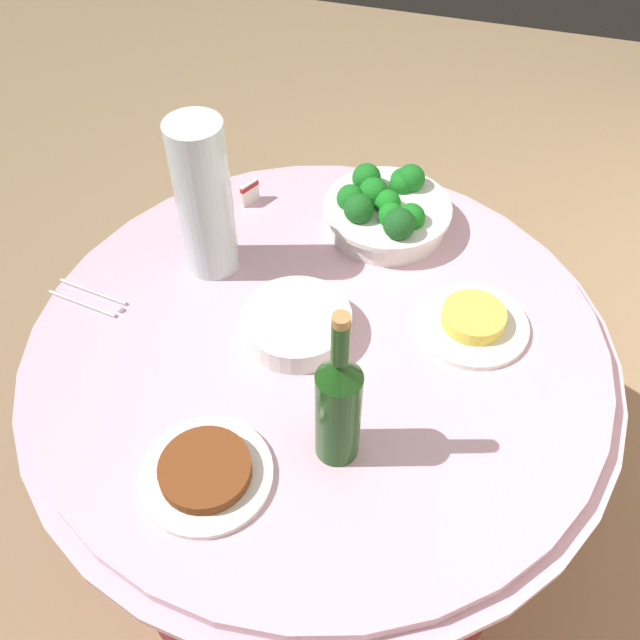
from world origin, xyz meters
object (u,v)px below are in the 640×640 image
object	(u,v)px
serving_tongs	(91,299)
label_placard_front	(250,192)
plate_stack	(297,324)
food_plate_fried_egg	(472,321)
broccoli_bowl	(386,210)
wine_bottle	(338,405)
decorative_fruit_vase	(205,207)
food_plate_stir_fry	(206,472)

from	to	relation	value
serving_tongs	label_placard_front	world-z (taller)	label_placard_front
plate_stack	label_placard_front	world-z (taller)	label_placard_front
food_plate_fried_egg	plate_stack	bearing A→B (deg)	-71.13
broccoli_bowl	food_plate_fried_egg	xyz separation A→B (m)	(0.24, 0.23, -0.03)
wine_bottle	label_placard_front	xyz separation A→B (m)	(-0.57, -0.36, -0.10)
decorative_fruit_vase	food_plate_fried_egg	world-z (taller)	decorative_fruit_vase
food_plate_fried_egg	broccoli_bowl	bearing A→B (deg)	-136.54
decorative_fruit_vase	food_plate_stir_fry	bearing A→B (deg)	20.53
food_plate_fried_egg	label_placard_front	distance (m)	0.59
plate_stack	food_plate_stir_fry	distance (m)	0.34
label_placard_front	serving_tongs	bearing A→B (deg)	-28.24
food_plate_fried_egg	label_placard_front	xyz separation A→B (m)	(-0.24, -0.54, 0.02)
broccoli_bowl	label_placard_front	xyz separation A→B (m)	(0.00, -0.32, -0.02)
plate_stack	label_placard_front	xyz separation A→B (m)	(-0.35, -0.22, 0.01)
serving_tongs	plate_stack	bearing A→B (deg)	94.34
food_plate_fried_egg	label_placard_front	world-z (taller)	label_placard_front
food_plate_stir_fry	food_plate_fried_egg	size ratio (longest dim) A/B	1.00
food_plate_fried_egg	label_placard_front	bearing A→B (deg)	-113.70
broccoli_bowl	food_plate_fried_egg	size ratio (longest dim) A/B	1.27
plate_stack	broccoli_bowl	bearing A→B (deg)	164.82
plate_stack	decorative_fruit_vase	size ratio (longest dim) A/B	0.62
broccoli_bowl	label_placard_front	distance (m)	0.32
wine_bottle	food_plate_stir_fry	xyz separation A→B (m)	(0.11, -0.19, -0.11)
food_plate_stir_fry	food_plate_fried_egg	distance (m)	0.58
plate_stack	food_plate_fried_egg	xyz separation A→B (m)	(-0.11, 0.32, -0.01)
plate_stack	wine_bottle	bearing A→B (deg)	32.09
broccoli_bowl	decorative_fruit_vase	distance (m)	0.40
decorative_fruit_vase	serving_tongs	distance (m)	0.30
broccoli_bowl	wine_bottle	xyz separation A→B (m)	(0.58, 0.05, 0.08)
plate_stack	label_placard_front	distance (m)	0.41
wine_bottle	decorative_fruit_vase	world-z (taller)	decorative_fruit_vase
decorative_fruit_vase	broccoli_bowl	bearing A→B (deg)	123.52
wine_bottle	serving_tongs	xyz separation A→B (m)	(-0.19, -0.57, -0.12)
serving_tongs	food_plate_stir_fry	bearing A→B (deg)	51.06
plate_stack	decorative_fruit_vase	xyz separation A→B (m)	(-0.14, -0.23, 0.13)
wine_bottle	label_placard_front	size ratio (longest dim) A/B	6.11
wine_bottle	serving_tongs	distance (m)	0.61
plate_stack	food_plate_stir_fry	xyz separation A→B (m)	(0.34, -0.05, -0.01)
serving_tongs	decorative_fruit_vase	bearing A→B (deg)	130.33
wine_bottle	label_placard_front	bearing A→B (deg)	-147.71
serving_tongs	food_plate_stir_fry	distance (m)	0.48
food_plate_stir_fry	food_plate_fried_egg	bearing A→B (deg)	140.20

